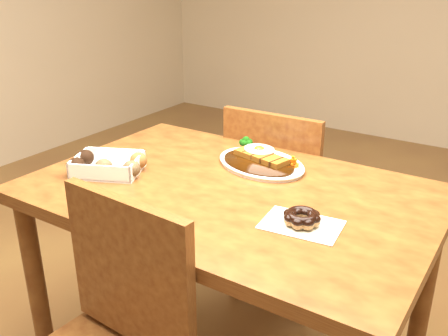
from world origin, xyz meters
The scene contains 5 objects.
table centered at (0.00, 0.00, 0.65)m, with size 1.20×0.80×0.75m.
chair_far centered at (-0.08, 0.53, 0.48)m, with size 0.43×0.43×0.87m.
katsu_curry_plate centered at (-0.01, 0.21, 0.77)m, with size 0.37×0.31×0.06m.
donut_box centered at (-0.39, -0.11, 0.78)m, with size 0.25×0.23×0.06m.
pon_de_ring centered at (0.28, -0.09, 0.77)m, with size 0.21×0.16×0.04m.
Camera 1 is at (0.74, -1.15, 1.37)m, focal length 40.00 mm.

